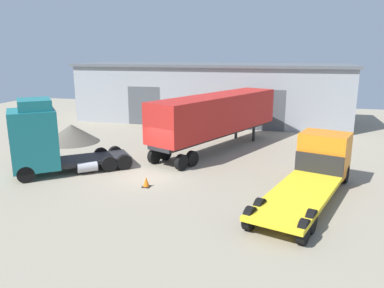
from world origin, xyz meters
TOP-DOWN VIEW (x-y plane):
  - ground_plane at (0.00, 0.00)m, footprint 60.00×60.00m
  - warehouse_building at (0.00, 17.72)m, footprint 26.35×7.96m
  - tractor_unit_teal at (-5.70, -1.33)m, footprint 6.53×6.00m
  - container_trailer_blue at (2.71, 6.48)m, footprint 7.19×12.03m
  - flatbed_truck_orange at (9.05, -0.07)m, footprint 4.95×9.11m
  - gravel_pile at (-8.50, 5.97)m, footprint 4.20×4.20m
  - traffic_cone at (0.63, -1.86)m, footprint 0.40×0.40m

SIDE VIEW (x-z plane):
  - ground_plane at x=0.00m, z-range 0.00..0.00m
  - traffic_cone at x=0.63m, z-range -0.02..0.53m
  - gravel_pile at x=-8.50m, z-range 0.00..1.38m
  - flatbed_truck_orange at x=9.05m, z-range -0.08..2.59m
  - tractor_unit_teal at x=-5.70m, z-range -0.13..4.17m
  - container_trailer_blue at x=2.71m, z-range 0.56..4.45m
  - warehouse_building at x=0.00m, z-range 0.01..5.65m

